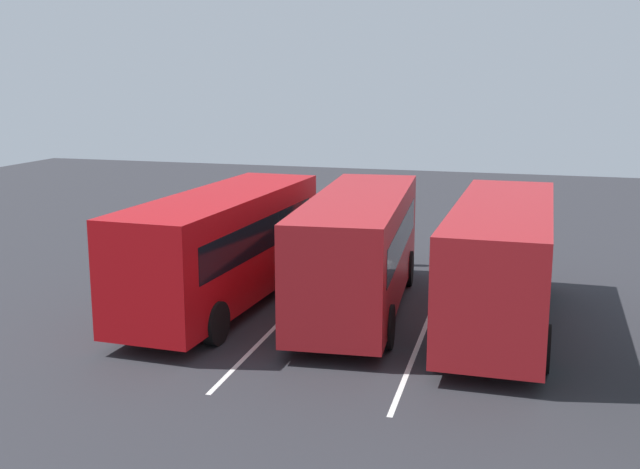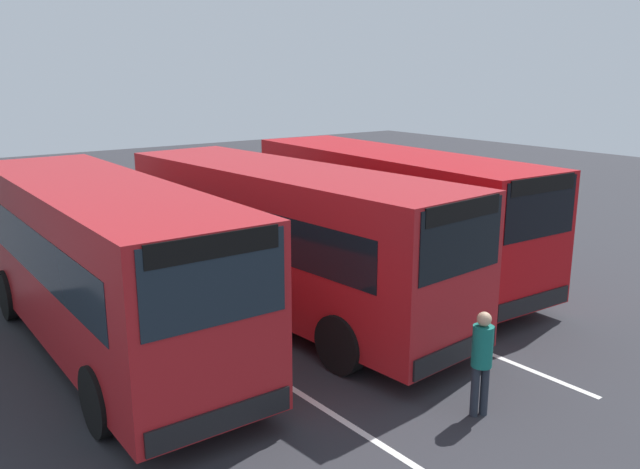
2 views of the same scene
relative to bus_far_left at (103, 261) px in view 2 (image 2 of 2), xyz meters
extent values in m
plane|color=#2B2B30|center=(0.23, 3.74, -1.79)|extent=(65.18, 65.18, 0.00)
cube|color=#AD191E|center=(-0.03, 0.00, 0.02)|extent=(9.12, 2.42, 2.86)
cube|color=#19232D|center=(4.48, 0.02, 0.79)|extent=(0.13, 2.10, 1.20)
cube|color=#19232D|center=(-0.03, 1.16, 0.36)|extent=(7.65, 0.11, 0.91)
cube|color=#19232D|center=(-0.03, -1.16, 0.36)|extent=(7.65, 0.11, 0.91)
cube|color=black|center=(4.50, 0.02, 1.27)|extent=(0.11, 1.91, 0.32)
cube|color=black|center=(4.51, 0.02, -1.19)|extent=(0.11, 2.20, 0.36)
cylinder|color=black|center=(2.88, 1.14, -1.25)|extent=(1.09, 0.28, 1.09)
cylinder|color=black|center=(2.89, -1.12, -1.25)|extent=(1.09, 0.28, 1.09)
cylinder|color=black|center=(-2.95, 1.12, -1.25)|extent=(1.09, 0.28, 1.09)
cylinder|color=black|center=(-2.94, -1.15, -1.25)|extent=(1.09, 0.28, 1.09)
cube|color=#AD191E|center=(0.36, 3.85, 0.02)|extent=(9.29, 3.20, 2.86)
cube|color=black|center=(4.86, 4.26, 0.79)|extent=(0.31, 2.10, 1.20)
cube|color=black|center=(0.26, 5.01, 0.36)|extent=(7.63, 0.77, 0.91)
cube|color=black|center=(0.47, 2.69, 0.36)|extent=(7.63, 0.77, 0.91)
cube|color=black|center=(4.88, 4.26, 1.27)|extent=(0.27, 1.91, 0.32)
cube|color=black|center=(4.89, 4.26, -1.19)|extent=(0.30, 2.20, 0.36)
cylinder|color=black|center=(3.16, 5.25, -1.25)|extent=(1.11, 0.38, 1.09)
cylinder|color=black|center=(3.37, 2.99, -1.25)|extent=(1.11, 0.38, 1.09)
cylinder|color=black|center=(-2.64, 4.72, -1.25)|extent=(1.11, 0.38, 1.09)
cylinder|color=black|center=(-2.44, 2.46, -1.25)|extent=(1.11, 0.38, 1.09)
cube|color=#B70C11|center=(-0.40, 7.54, 0.02)|extent=(9.18, 2.69, 2.86)
cube|color=black|center=(4.11, 7.39, 0.79)|extent=(0.19, 2.11, 1.20)
cube|color=black|center=(-0.36, 8.71, 0.36)|extent=(7.65, 0.34, 0.91)
cube|color=black|center=(-0.44, 6.38, 0.36)|extent=(7.65, 0.34, 0.91)
cube|color=black|center=(4.13, 7.39, 1.27)|extent=(0.16, 1.91, 0.32)
cube|color=black|center=(4.14, 7.39, -1.19)|extent=(0.17, 2.20, 0.36)
cylinder|color=black|center=(2.55, 8.58, -1.25)|extent=(1.10, 0.32, 1.09)
cylinder|color=black|center=(2.48, 6.31, -1.25)|extent=(1.10, 0.32, 1.09)
cylinder|color=black|center=(-3.27, 8.78, -1.25)|extent=(1.10, 0.32, 1.09)
cylinder|color=black|center=(-3.35, 6.51, -1.25)|extent=(1.10, 0.32, 1.09)
cylinder|color=#232833|center=(5.79, 3.74, -1.38)|extent=(0.13, 0.13, 0.83)
cylinder|color=#232833|center=(5.85, 3.88, -1.38)|extent=(0.13, 0.13, 0.83)
cylinder|color=#146B60|center=(5.82, 3.81, -0.64)|extent=(0.42, 0.42, 0.66)
sphere|color=tan|center=(5.82, 3.81, -0.20)|extent=(0.22, 0.22, 0.22)
cube|color=silver|center=(0.23, 1.85, -1.79)|extent=(12.87, 0.53, 0.01)
cube|color=silver|center=(0.23, 5.64, -1.79)|extent=(12.87, 0.53, 0.01)
camera|label=1|loc=(-19.92, -1.00, 4.66)|focal=43.69mm
camera|label=2|loc=(11.87, -3.69, 3.45)|focal=37.00mm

